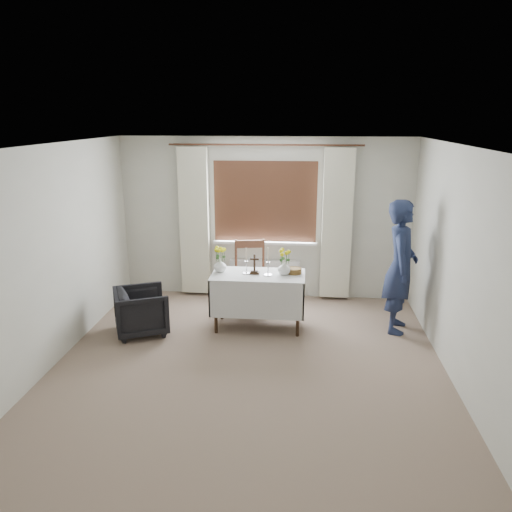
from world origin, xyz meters
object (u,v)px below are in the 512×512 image
Objects in this scene: armchair at (142,311)px; altar_table at (258,301)px; flower_vase_right at (284,268)px; flower_vase_left at (220,265)px; wooden_chair at (251,277)px; person at (401,267)px; wooden_cross at (254,264)px.

altar_table is at bearing -102.08° from armchair.
flower_vase_left is at bearing 177.38° from flower_vase_right.
flower_vase_right is (0.87, -0.04, -0.00)m from flower_vase_left.
flower_vase_left reaches higher than altar_table.
person reaches higher than wooden_chair.
person reaches higher than flower_vase_right.
altar_table is 6.88× the size of flower_vase_right.
armchair is at bearing -167.96° from altar_table.
flower_vase_right is at bearing 3.36° from altar_table.
wooden_cross is 0.40m from flower_vase_right.
wooden_chair reaches higher than altar_table.
person is at bearing 3.50° from flower_vase_right.
altar_table is 1.56m from armchair.
flower_vase_right is at bearing -2.62° from flower_vase_left.
altar_table is 1.94m from person.
person is at bearing -106.76° from armchair.
wooden_cross reaches higher than flower_vase_left.
person is (3.39, 0.44, 0.58)m from armchair.
flower_vase_left is at bearing 173.48° from altar_table.
person is 1.92m from wooden_cross.
flower_vase_right is (0.34, 0.02, 0.47)m from altar_table.
person is 2.39m from flower_vase_left.
flower_vase_left is (-0.36, -0.54, 0.33)m from wooden_chair.
flower_vase_left is (1.00, 0.38, 0.55)m from armchair.
wooden_chair is at bearing 56.15° from flower_vase_left.
armchair is at bearing 107.93° from person.
wooden_cross is (0.11, -0.58, 0.38)m from wooden_chair.
armchair is (-1.36, -0.92, -0.21)m from wooden_chair.
person is (1.87, 0.11, 0.51)m from altar_table.
altar_table is 0.70× the size of person.
wooden_chair is at bearing -79.94° from armchair.
altar_table is at bearing -18.63° from wooden_cross.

